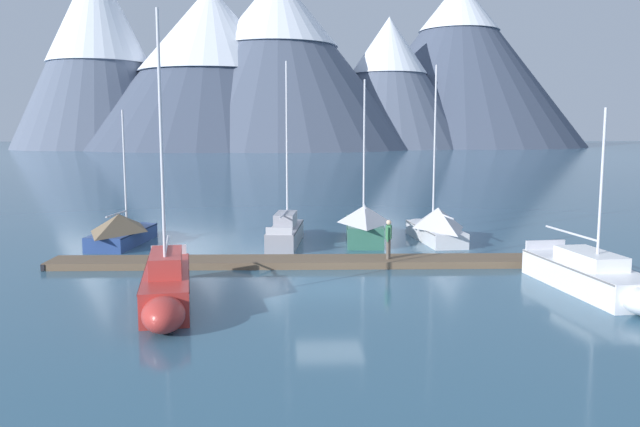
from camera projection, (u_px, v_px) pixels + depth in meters
The scene contains 14 objects.
ground_plane at pixel (329, 287), 23.61m from camera, with size 700.00×700.00×0.00m, color #335B75.
mountain_west_summit at pixel (98, 47), 208.38m from camera, with size 56.79×56.79×62.39m.
mountain_central_massif at pixel (212, 63), 208.23m from camera, with size 86.67×86.67×52.62m.
mountain_shoulder_ridge at pixel (278, 58), 210.36m from camera, with size 91.16×91.16×57.28m.
mountain_east_summit at pixel (389, 80), 219.19m from camera, with size 58.18×58.18×44.65m.
mountain_rear_spur at pixel (458, 63), 241.79m from camera, with size 95.36×95.36×62.15m.
dock at pixel (323, 262), 27.55m from camera, with size 23.53×2.76×0.30m.
sailboat_nearest_berth at pixel (123, 229), 32.64m from camera, with size 2.70×6.50×6.85m.
sailboat_second_berth at pixel (166, 286), 20.97m from camera, with size 2.42×7.44×9.54m.
sailboat_mid_dock_port at pixel (287, 230), 33.04m from camera, with size 2.09×6.92×9.32m.
sailboat_mid_dock_starboard at pixel (364, 224), 33.59m from camera, with size 2.38×6.36×8.46m.
sailboat_far_berth at pixel (435, 225), 33.68m from camera, with size 2.28×6.85×9.19m.
sailboat_outer_slip at pixel (594, 277), 22.72m from camera, with size 2.52×7.32×6.58m.
person_on_dock at pixel (389, 237), 27.35m from camera, with size 0.33×0.56×1.69m.
Camera 1 is at (-1.69, -23.00, 5.77)m, focal length 35.64 mm.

